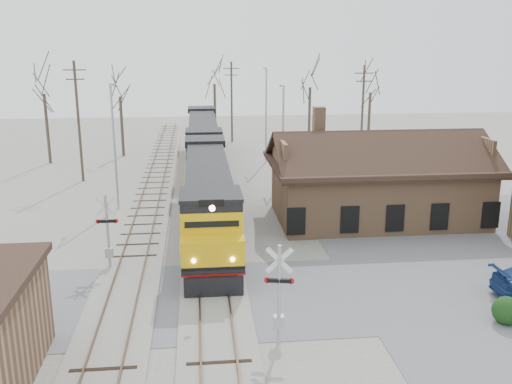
% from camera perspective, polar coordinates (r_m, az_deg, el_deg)
% --- Properties ---
extents(ground, '(140.00, 140.00, 0.00)m').
position_cam_1_polar(ground, '(28.92, -4.21, -10.62)').
color(ground, '#A19C92').
rests_on(ground, ground).
extents(road, '(60.00, 9.00, 0.03)m').
position_cam_1_polar(road, '(28.92, -4.21, -10.59)').
color(road, '#5D5D62').
rests_on(road, ground).
extents(track_main, '(3.40, 90.00, 0.24)m').
position_cam_1_polar(track_main, '(42.92, -4.89, -1.87)').
color(track_main, '#A19C92').
rests_on(track_main, ground).
extents(track_siding, '(3.40, 90.00, 0.24)m').
position_cam_1_polar(track_siding, '(43.09, -10.88, -2.02)').
color(track_siding, '#A19C92').
rests_on(track_siding, ground).
extents(depot, '(15.20, 9.31, 7.90)m').
position_cam_1_polar(depot, '(41.37, 11.97, 0.58)').
color(depot, '#976E4E').
rests_on(depot, ground).
extents(locomotive_lead, '(3.20, 21.43, 4.76)m').
position_cam_1_polar(locomotive_lead, '(37.55, -4.80, -0.47)').
color(locomotive_lead, black).
rests_on(locomotive_lead, ground).
extents(locomotive_trailing, '(3.20, 21.43, 4.51)m').
position_cam_1_polar(locomotive_trailing, '(58.75, -5.31, 5.17)').
color(locomotive_trailing, black).
rests_on(locomotive_trailing, ground).
extents(crossbuck_near, '(1.25, 0.34, 4.42)m').
position_cam_1_polar(crossbuck_near, '(24.14, 2.32, -10.63)').
color(crossbuck_near, '#A5A8AD').
rests_on(crossbuck_near, ground).
extents(crossbuck_far, '(1.23, 0.32, 4.32)m').
position_cam_1_polar(crossbuck_far, '(32.72, -14.60, -4.17)').
color(crossbuck_far, '#A5A8AD').
rests_on(crossbuck_far, ground).
extents(hedge_a, '(1.29, 1.29, 1.29)m').
position_cam_1_polar(hedge_a, '(28.63, 23.76, -10.80)').
color(hedge_a, black).
rests_on(hedge_a, ground).
extents(streetlight_a, '(0.25, 2.04, 9.42)m').
position_cam_1_polar(streetlight_a, '(43.72, -14.00, 5.04)').
color(streetlight_a, '#A5A8AD').
rests_on(streetlight_a, ground).
extents(streetlight_b, '(0.25, 2.04, 8.63)m').
position_cam_1_polar(streetlight_b, '(51.30, 2.70, 6.44)').
color(streetlight_b, '#A5A8AD').
rests_on(streetlight_b, ground).
extents(streetlight_c, '(0.25, 2.04, 9.75)m').
position_cam_1_polar(streetlight_c, '(59.34, 1.01, 8.17)').
color(streetlight_c, '#A5A8AD').
rests_on(streetlight_c, ground).
extents(utility_pole_a, '(2.00, 0.24, 10.73)m').
position_cam_1_polar(utility_pole_a, '(53.30, -17.34, 6.91)').
color(utility_pole_a, '#382D23').
rests_on(utility_pole_a, ground).
extents(utility_pole_b, '(2.00, 0.24, 9.86)m').
position_cam_1_polar(utility_pole_b, '(71.55, -2.45, 9.12)').
color(utility_pole_b, '#382D23').
rests_on(utility_pole_b, ground).
extents(utility_pole_c, '(2.00, 0.24, 10.02)m').
position_cam_1_polar(utility_pole_c, '(59.63, 10.59, 7.78)').
color(utility_pole_c, '#382D23').
rests_on(utility_pole_c, ground).
extents(tree_a, '(4.77, 4.77, 11.69)m').
position_cam_1_polar(tree_a, '(62.21, -20.54, 10.25)').
color(tree_a, '#382D23').
rests_on(tree_a, ground).
extents(tree_b, '(4.34, 4.34, 10.63)m').
position_cam_1_polar(tree_b, '(63.89, -13.49, 10.20)').
color(tree_b, '#382D23').
rests_on(tree_b, ground).
extents(tree_c, '(4.77, 4.77, 11.69)m').
position_cam_1_polar(tree_c, '(71.74, -4.19, 11.66)').
color(tree_c, '#382D23').
rests_on(tree_c, ground).
extents(tree_d, '(4.76, 4.76, 11.67)m').
position_cam_1_polar(tree_d, '(66.93, 5.45, 11.38)').
color(tree_d, '#382D23').
rests_on(tree_d, ground).
extents(tree_e, '(4.52, 4.52, 11.07)m').
position_cam_1_polar(tree_e, '(65.61, 11.42, 10.70)').
color(tree_e, '#382D23').
rests_on(tree_e, ground).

